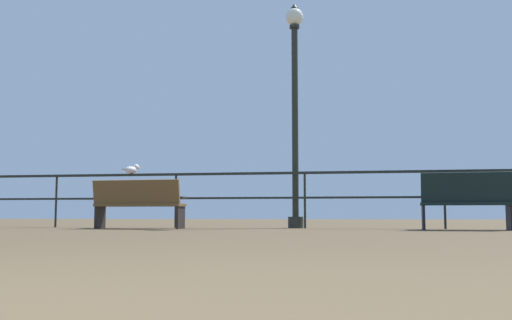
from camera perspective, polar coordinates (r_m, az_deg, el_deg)
The scene contains 5 objects.
pier_railing at distance 11.24m, azimuth 4.80°, elevation -2.52°, with size 25.85×0.05×1.09m.
bench_near_left at distance 11.09m, azimuth -11.47°, elevation -3.98°, with size 1.72×0.64×0.90m.
bench_near_right at distance 10.48m, azimuth 19.85°, elevation -3.63°, with size 1.50×0.73×0.97m.
lamppost_center at distance 11.70m, azimuth 3.83°, elevation 6.29°, with size 0.36×0.36×4.52m.
seagull_on_rail at distance 12.12m, azimuth -12.06°, elevation -0.90°, with size 0.29×0.39×0.20m.
Camera 1 is at (1.01, -1.23, 0.27)m, focal length 40.86 mm.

